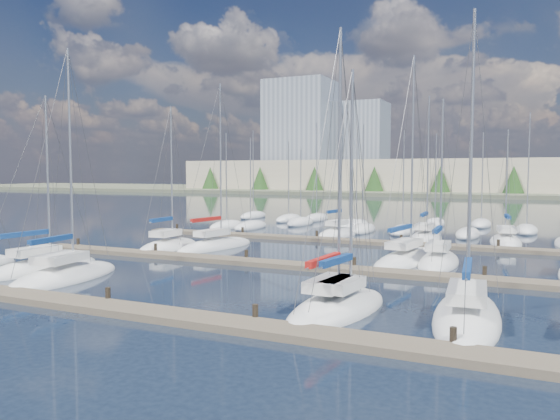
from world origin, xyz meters
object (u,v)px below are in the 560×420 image
at_px(sailboat_q, 506,242).
at_px(sailboat_f, 467,317).
at_px(sailboat_k, 406,259).
at_px(sailboat_p, 425,238).
at_px(sailboat_e, 345,308).
at_px(sailboat_b, 41,268).
at_px(sailboat_h, 168,247).
at_px(sailboat_l, 439,262).
at_px(sailboat_d, 333,307).
at_px(sailboat_o, 338,234).
at_px(sailboat_c, 65,276).
at_px(sailboat_i, 215,246).

height_order(sailboat_q, sailboat_f, sailboat_f).
height_order(sailboat_q, sailboat_k, sailboat_k).
bearing_deg(sailboat_p, sailboat_e, -88.73).
xyz_separation_m(sailboat_b, sailboat_h, (1.30, 11.88, 0.01)).
bearing_deg(sailboat_k, sailboat_l, 3.53).
bearing_deg(sailboat_q, sailboat_p, 174.81).
xyz_separation_m(sailboat_h, sailboat_d, (19.26, -13.57, 0.01)).
height_order(sailboat_q, sailboat_o, sailboat_o).
bearing_deg(sailboat_p, sailboat_c, -121.55).
distance_m(sailboat_p, sailboat_c, 32.39).
height_order(sailboat_k, sailboat_d, sailboat_k).
bearing_deg(sailboat_c, sailboat_k, 33.93).
distance_m(sailboat_l, sailboat_d, 15.30).
height_order(sailboat_p, sailboat_o, sailboat_p).
bearing_deg(sailboat_f, sailboat_c, 176.61).
bearing_deg(sailboat_q, sailboat_d, -110.07).
bearing_deg(sailboat_h, sailboat_f, -28.67).
bearing_deg(sailboat_i, sailboat_q, 40.25).
bearing_deg(sailboat_o, sailboat_k, -44.81).
height_order(sailboat_b, sailboat_f, sailboat_f).
xyz_separation_m(sailboat_i, sailboat_l, (18.30, -0.41, -0.01)).
bearing_deg(sailboat_b, sailboat_e, -0.61).
xyz_separation_m(sailboat_o, sailboat_c, (-7.61, -27.97, -0.02)).
relative_size(sailboat_f, sailboat_d, 1.03).
distance_m(sailboat_q, sailboat_c, 36.64).
xyz_separation_m(sailboat_k, sailboat_h, (-19.44, -1.71, -0.01)).
bearing_deg(sailboat_e, sailboat_i, 143.50).
distance_m(sailboat_q, sailboat_f, 27.90).
bearing_deg(sailboat_p, sailboat_o, 178.94).
xyz_separation_m(sailboat_p, sailboat_f, (6.59, -27.56, -0.01)).
bearing_deg(sailboat_h, sailboat_i, 28.02).
bearing_deg(sailboat_o, sailboat_c, -96.30).
relative_size(sailboat_i, sailboat_e, 1.23).
distance_m(sailboat_h, sailboat_c, 13.41).
height_order(sailboat_e, sailboat_c, sailboat_c).
bearing_deg(sailboat_o, sailboat_b, -103.82).
height_order(sailboat_k, sailboat_c, sailboat_k).
distance_m(sailboat_q, sailboat_e, 29.29).
xyz_separation_m(sailboat_f, sailboat_e, (-5.20, -0.86, 0.01)).
bearing_deg(sailboat_c, sailboat_o, 67.73).
bearing_deg(sailboat_b, sailboat_i, 75.26).
height_order(sailboat_b, sailboat_k, sailboat_k).
relative_size(sailboat_p, sailboat_e, 1.21).
bearing_deg(sailboat_p, sailboat_b, -128.02).
height_order(sailboat_l, sailboat_h, sailboat_h).
height_order(sailboat_l, sailboat_k, sailboat_k).
distance_m(sailboat_i, sailboat_o, 14.36).
bearing_deg(sailboat_l, sailboat_o, 129.81).
bearing_deg(sailboat_b, sailboat_q, 49.35).
xyz_separation_m(sailboat_p, sailboat_l, (3.24, -13.30, -0.01)).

